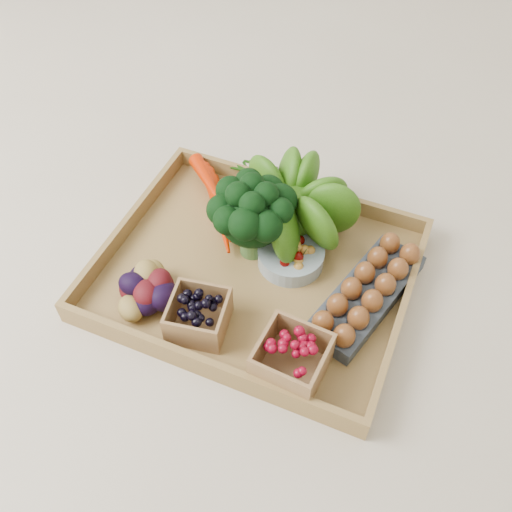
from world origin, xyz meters
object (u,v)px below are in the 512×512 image
at_px(tray, 256,274).
at_px(cherry_bowl, 291,256).
at_px(broccoli, 252,229).
at_px(egg_carton, 366,296).

height_order(tray, cherry_bowl, cherry_bowl).
height_order(broccoli, egg_carton, broccoli).
distance_m(tray, broccoli, 0.09).
relative_size(cherry_bowl, egg_carton, 0.47).
relative_size(tray, broccoli, 3.48).
bearing_deg(broccoli, cherry_bowl, 2.18).
bearing_deg(broccoli, tray, -59.43).
height_order(broccoli, cherry_bowl, broccoli).
height_order(cherry_bowl, egg_carton, cherry_bowl).
bearing_deg(tray, broccoli, 120.57).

